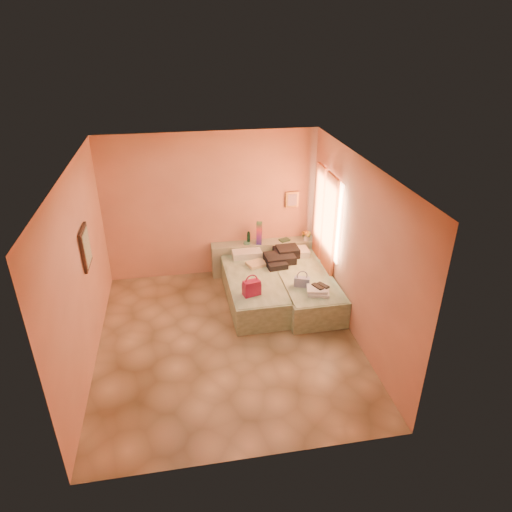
{
  "coord_description": "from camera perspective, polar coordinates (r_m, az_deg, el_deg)",
  "views": [
    {
      "loc": [
        -0.58,
        -5.82,
        4.48
      ],
      "look_at": [
        0.6,
        0.85,
        1.0
      ],
      "focal_mm": 32.0,
      "sensor_mm": 36.0,
      "label": 1
    }
  ],
  "objects": [
    {
      "name": "rainbow_box",
      "position": [
        8.76,
        0.4,
        2.87
      ],
      "size": [
        0.13,
        0.13,
        0.45
      ],
      "primitive_type": "cube",
      "rotation": [
        0.0,
        0.0,
        -0.29
      ],
      "color": "#AC1540",
      "rests_on": "headboard_ledge"
    },
    {
      "name": "green_book",
      "position": [
        9.0,
        3.58,
        2.02
      ],
      "size": [
        0.23,
        0.2,
        0.03
      ],
      "primitive_type": "cube",
      "rotation": [
        0.0,
        0.0,
        0.36
      ],
      "color": "#274933",
      "rests_on": "headboard_ledge"
    },
    {
      "name": "headboard_ledge",
      "position": [
        9.08,
        0.93,
        -0.08
      ],
      "size": [
        2.05,
        0.3,
        0.65
      ],
      "primitive_type": "cube",
      "color": "gray",
      "rests_on": "ground"
    },
    {
      "name": "clothes_pile",
      "position": [
        8.5,
        3.31,
        -0.13
      ],
      "size": [
        0.64,
        0.64,
        0.18
      ],
      "primitive_type": "cube",
      "rotation": [
        0.0,
        0.0,
        0.07
      ],
      "color": "black",
      "rests_on": "bed_right"
    },
    {
      "name": "bed_right",
      "position": [
        8.23,
        6.07,
        -3.94
      ],
      "size": [
        0.94,
        2.02,
        0.5
      ],
      "primitive_type": "cube",
      "rotation": [
        0.0,
        0.0,
        0.02
      ],
      "color": "beige",
      "rests_on": "ground"
    },
    {
      "name": "small_dish",
      "position": [
        8.85,
        -1.15,
        1.62
      ],
      "size": [
        0.16,
        0.16,
        0.03
      ],
      "primitive_type": "cylinder",
      "rotation": [
        0.0,
        0.0,
        0.23
      ],
      "color": "#4B8A6C",
      "rests_on": "headboard_ledge"
    },
    {
      "name": "bed_left",
      "position": [
        8.16,
        -0.27,
        -4.09
      ],
      "size": [
        0.94,
        2.02,
        0.5
      ],
      "primitive_type": "cube",
      "rotation": [
        0.0,
        0.0,
        0.02
      ],
      "color": "beige",
      "rests_on": "ground"
    },
    {
      "name": "blue_handbag",
      "position": [
        7.74,
        5.76,
        -3.24
      ],
      "size": [
        0.28,
        0.19,
        0.17
      ],
      "primitive_type": "cube",
      "rotation": [
        0.0,
        0.0,
        -0.36
      ],
      "color": "#3D5093",
      "rests_on": "bed_right"
    },
    {
      "name": "room_walls",
      "position": [
        6.98,
        -2.83,
        4.42
      ],
      "size": [
        4.02,
        4.51,
        2.81
      ],
      "color": "#E9A07C",
      "rests_on": "ground"
    },
    {
      "name": "ground",
      "position": [
        7.37,
        -3.53,
        -10.35
      ],
      "size": [
        4.5,
        4.5,
        0.0
      ],
      "primitive_type": "plane",
      "color": "tan",
      "rests_on": "ground"
    },
    {
      "name": "khaki_garment",
      "position": [
        8.38,
        0.06,
        -0.98
      ],
      "size": [
        0.4,
        0.36,
        0.06
      ],
      "primitive_type": "cube",
      "rotation": [
        0.0,
        0.0,
        0.36
      ],
      "color": "tan",
      "rests_on": "bed_left"
    },
    {
      "name": "water_bottle",
      "position": [
        8.85,
        -0.93,
        2.32
      ],
      "size": [
        0.08,
        0.08,
        0.23
      ],
      "primitive_type": "cylinder",
      "rotation": [
        0.0,
        0.0,
        -0.35
      ],
      "color": "#123220",
      "rests_on": "headboard_ledge"
    },
    {
      "name": "sandal_pair",
      "position": [
        7.6,
        8.07,
        -3.74
      ],
      "size": [
        0.24,
        0.27,
        0.02
      ],
      "primitive_type": "cube",
      "rotation": [
        0.0,
        0.0,
        0.44
      ],
      "color": "black",
      "rests_on": "towel_stack"
    },
    {
      "name": "towel_stack",
      "position": [
        7.59,
        7.81,
        -4.34
      ],
      "size": [
        0.42,
        0.38,
        0.1
      ],
      "primitive_type": "cube",
      "rotation": [
        0.0,
        0.0,
        -0.27
      ],
      "color": "silver",
      "rests_on": "bed_right"
    },
    {
      "name": "flower_vase",
      "position": [
        9.01,
        6.31,
        2.68
      ],
      "size": [
        0.23,
        0.23,
        0.24
      ],
      "primitive_type": "cube",
      "rotation": [
        0.0,
        0.0,
        -0.27
      ],
      "color": "white",
      "rests_on": "headboard_ledge"
    },
    {
      "name": "magenta_handbag",
      "position": [
        7.44,
        -0.56,
        -3.97
      ],
      "size": [
        0.32,
        0.23,
        0.27
      ],
      "primitive_type": "cube",
      "rotation": [
        0.0,
        0.0,
        0.27
      ],
      "color": "#AC1540",
      "rests_on": "bed_left"
    }
  ]
}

